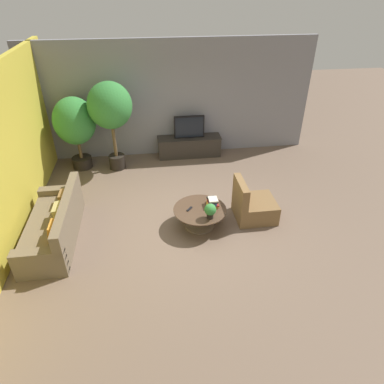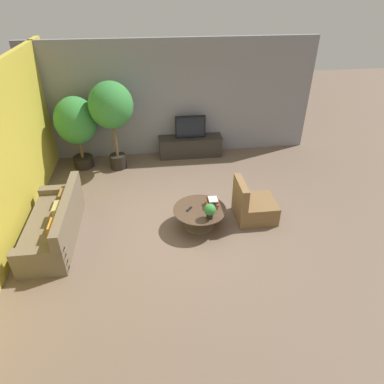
# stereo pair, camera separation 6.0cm
# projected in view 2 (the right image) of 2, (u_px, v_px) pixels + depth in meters

# --- Properties ---
(ground_plane) EXTENTS (24.00, 24.00, 0.00)m
(ground_plane) POSITION_uv_depth(u_px,v_px,m) (188.00, 220.00, 7.04)
(ground_plane) COLOR brown
(back_wall_stone) EXTENTS (7.40, 0.12, 3.00)m
(back_wall_stone) POSITION_uv_depth(u_px,v_px,m) (174.00, 99.00, 8.96)
(back_wall_stone) COLOR gray
(back_wall_stone) RESTS_ON ground
(side_wall_left) EXTENTS (0.12, 7.40, 3.00)m
(side_wall_left) POSITION_uv_depth(u_px,v_px,m) (4.00, 159.00, 6.06)
(side_wall_left) COLOR gold
(side_wall_left) RESTS_ON ground
(media_console) EXTENTS (1.72, 0.50, 0.54)m
(media_console) POSITION_uv_depth(u_px,v_px,m) (190.00, 146.00, 9.39)
(media_console) COLOR #2D2823
(media_console) RESTS_ON ground
(television) EXTENTS (0.81, 0.13, 0.60)m
(television) POSITION_uv_depth(u_px,v_px,m) (190.00, 127.00, 9.09)
(television) COLOR black
(television) RESTS_ON media_console
(coffee_table) EXTENTS (1.04, 1.04, 0.41)m
(coffee_table) POSITION_uv_depth(u_px,v_px,m) (200.00, 214.00, 6.72)
(coffee_table) COLOR #756656
(coffee_table) RESTS_ON ground
(couch_by_wall) EXTENTS (0.84, 2.14, 0.84)m
(couch_by_wall) POSITION_uv_depth(u_px,v_px,m) (55.00, 225.00, 6.43)
(couch_by_wall) COLOR brown
(couch_by_wall) RESTS_ON ground
(armchair_wicker) EXTENTS (0.80, 0.76, 0.86)m
(armchair_wicker) POSITION_uv_depth(u_px,v_px,m) (253.00, 206.00, 6.97)
(armchair_wicker) COLOR brown
(armchair_wicker) RESTS_ON ground
(potted_palm_tall) EXTENTS (1.02, 1.02, 1.85)m
(potted_palm_tall) POSITION_uv_depth(u_px,v_px,m) (76.00, 123.00, 8.34)
(potted_palm_tall) COLOR black
(potted_palm_tall) RESTS_ON ground
(potted_palm_corner) EXTENTS (1.05, 1.05, 2.22)m
(potted_palm_corner) POSITION_uv_depth(u_px,v_px,m) (111.00, 108.00, 8.09)
(potted_palm_corner) COLOR black
(potted_palm_corner) RESTS_ON ground
(potted_plant_tabletop) EXTENTS (0.22, 0.22, 0.30)m
(potted_plant_tabletop) POSITION_uv_depth(u_px,v_px,m) (210.00, 210.00, 6.32)
(potted_plant_tabletop) COLOR black
(potted_plant_tabletop) RESTS_ON coffee_table
(book_stack) EXTENTS (0.27, 0.29, 0.17)m
(book_stack) POSITION_uv_depth(u_px,v_px,m) (213.00, 202.00, 6.72)
(book_stack) COLOR gold
(book_stack) RESTS_ON coffee_table
(remote_black) EXTENTS (0.13, 0.15, 0.02)m
(remote_black) POSITION_uv_depth(u_px,v_px,m) (189.00, 209.00, 6.64)
(remote_black) COLOR black
(remote_black) RESTS_ON coffee_table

